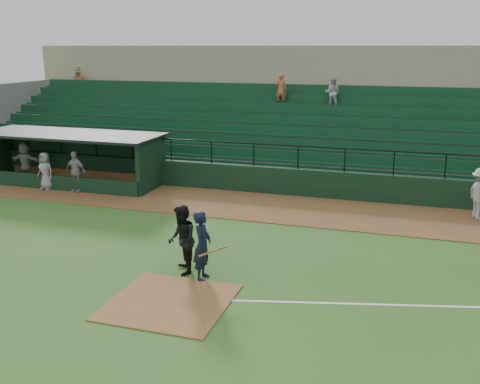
% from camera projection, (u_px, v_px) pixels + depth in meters
% --- Properties ---
extents(ground, '(90.00, 90.00, 0.00)m').
position_uv_depth(ground, '(185.00, 287.00, 14.84)').
color(ground, '#2E591C').
rests_on(ground, ground).
extents(warning_track, '(40.00, 4.00, 0.03)m').
position_uv_depth(warning_track, '(262.00, 207.00, 22.21)').
color(warning_track, brown).
rests_on(warning_track, ground).
extents(home_plate_dirt, '(3.00, 3.00, 0.03)m').
position_uv_depth(home_plate_dirt, '(170.00, 302.00, 13.92)').
color(home_plate_dirt, brown).
rests_on(home_plate_dirt, ground).
extents(stadium_structure, '(38.00, 13.08, 6.40)m').
position_uv_depth(stadium_structure, '(304.00, 124.00, 29.41)').
color(stadium_structure, black).
rests_on(stadium_structure, ground).
extents(dugout, '(8.90, 3.20, 2.42)m').
position_uv_depth(dugout, '(75.00, 154.00, 26.14)').
color(dugout, black).
rests_on(dugout, ground).
extents(batter_at_plate, '(1.07, 0.77, 1.99)m').
position_uv_depth(batter_at_plate, '(202.00, 246.00, 15.09)').
color(batter_at_plate, black).
rests_on(batter_at_plate, ground).
extents(umpire, '(1.13, 1.22, 2.02)m').
position_uv_depth(umpire, '(182.00, 240.00, 15.50)').
color(umpire, black).
rests_on(umpire, ground).
extents(runner, '(1.18, 1.45, 1.96)m').
position_uv_depth(runner, '(480.00, 194.00, 20.37)').
color(runner, '#A49F9A').
rests_on(runner, warning_track).
extents(dugout_player_a, '(1.12, 0.56, 1.84)m').
position_uv_depth(dugout_player_a, '(75.00, 172.00, 24.22)').
color(dugout_player_a, '#A09B96').
rests_on(dugout_player_a, warning_track).
extents(dugout_player_b, '(0.91, 0.66, 1.70)m').
position_uv_depth(dugout_player_b, '(45.00, 171.00, 24.67)').
color(dugout_player_b, gray).
rests_on(dugout_player_b, warning_track).
extents(dugout_player_c, '(1.78, 0.59, 1.91)m').
position_uv_depth(dugout_player_c, '(26.00, 162.00, 26.18)').
color(dugout_player_c, '#9B9691').
rests_on(dugout_player_c, warning_track).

